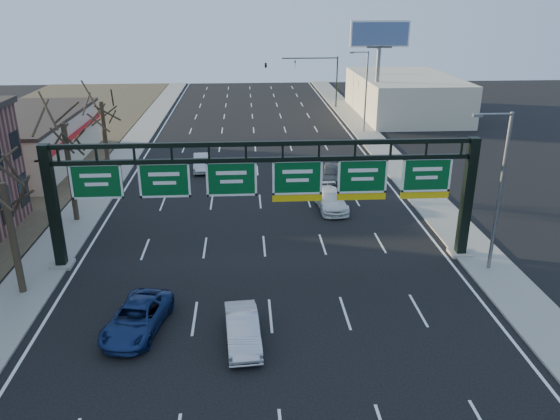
{
  "coord_description": "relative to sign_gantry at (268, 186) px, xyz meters",
  "views": [
    {
      "loc": [
        -1.03,
        -20.83,
        14.42
      ],
      "look_at": [
        0.85,
        7.9,
        3.2
      ],
      "focal_mm": 35.0,
      "sensor_mm": 36.0,
      "label": 1
    }
  ],
  "objects": [
    {
      "name": "tree_far",
      "position": [
        -12.96,
        17.0,
        2.86
      ],
      "size": [
        3.6,
        3.6,
        8.86
      ],
      "color": "black",
      "rests_on": "sidewalk_left"
    },
    {
      "name": "car_silver_distant",
      "position": [
        -5.07,
        18.47,
        -3.94
      ],
      "size": [
        1.68,
        4.27,
        1.39
      ],
      "primitive_type": "imported",
      "rotation": [
        0.0,
        0.0,
        0.05
      ],
      "color": "silver",
      "rests_on": "ground"
    },
    {
      "name": "lane_markings",
      "position": [
        -0.16,
        12.0,
        -4.62
      ],
      "size": [
        21.6,
        120.0,
        0.01
      ],
      "primitive_type": "cube",
      "color": "white",
      "rests_on": "ground"
    },
    {
      "name": "sign_gantry",
      "position": [
        0.0,
        0.0,
        0.0
      ],
      "size": [
        24.6,
        1.2,
        7.2
      ],
      "color": "black",
      "rests_on": "ground"
    },
    {
      "name": "car_blue_suv",
      "position": [
        -6.36,
        -6.86,
        -3.96
      ],
      "size": [
        3.14,
        5.13,
        1.33
      ],
      "primitive_type": "imported",
      "rotation": [
        0.0,
        0.0,
        -0.21
      ],
      "color": "navy",
      "rests_on": "ground"
    },
    {
      "name": "billboard_right",
      "position": [
        14.84,
        36.98,
        4.43
      ],
      "size": [
        7.0,
        0.5,
        12.0
      ],
      "color": "slate",
      "rests_on": "ground"
    },
    {
      "name": "car_silver_sedan",
      "position": [
        -1.5,
        -8.14,
        -3.95
      ],
      "size": [
        1.74,
        4.22,
        1.36
      ],
      "primitive_type": "imported",
      "rotation": [
        0.0,
        0.0,
        0.07
      ],
      "color": "#BBBAC0",
      "rests_on": "ground"
    },
    {
      "name": "streetlight_near",
      "position": [
        12.31,
        -2.0,
        0.45
      ],
      "size": [
        2.15,
        0.22,
        9.0
      ],
      "color": "slate",
      "rests_on": "sidewalk_right"
    },
    {
      "name": "cream_strip",
      "position": [
        -21.64,
        21.0,
        -2.27
      ],
      "size": [
        10.9,
        18.4,
        4.7
      ],
      "color": "beige",
      "rests_on": "ground"
    },
    {
      "name": "streetlight_far",
      "position": [
        12.31,
        32.0,
        0.45
      ],
      "size": [
        2.15,
        0.22,
        9.0
      ],
      "color": "slate",
      "rests_on": "sidewalk_right"
    },
    {
      "name": "sidewalk_left",
      "position": [
        -12.96,
        12.0,
        -4.57
      ],
      "size": [
        3.0,
        120.0,
        0.12
      ],
      "primitive_type": "cube",
      "color": "gray",
      "rests_on": "ground"
    },
    {
      "name": "car_grey_far",
      "position": [
        5.96,
        14.31,
        -3.88
      ],
      "size": [
        2.44,
        4.62,
        1.5
      ],
      "primitive_type": "imported",
      "rotation": [
        0.0,
        0.0,
        -0.16
      ],
      "color": "#434649",
      "rests_on": "ground"
    },
    {
      "name": "tree_mid",
      "position": [
        -12.96,
        7.0,
        3.23
      ],
      "size": [
        3.6,
        3.6,
        9.24
      ],
      "color": "black",
      "rests_on": "sidewalk_left"
    },
    {
      "name": "traffic_signal_mast",
      "position": [
        5.53,
        47.0,
        0.87
      ],
      "size": [
        10.16,
        0.54,
        7.0
      ],
      "color": "black",
      "rests_on": "ground"
    },
    {
      "name": "sidewalk_right",
      "position": [
        12.64,
        12.0,
        -4.57
      ],
      "size": [
        3.0,
        120.0,
        0.12
      ],
      "primitive_type": "cube",
      "color": "gray",
      "rests_on": "ground"
    },
    {
      "name": "car_white_wagon",
      "position": [
        4.94,
        8.14,
        -3.94
      ],
      "size": [
        2.24,
        4.88,
        1.38
      ],
      "primitive_type": "imported",
      "rotation": [
        0.0,
        0.0,
        0.06
      ],
      "color": "white",
      "rests_on": "ground"
    },
    {
      "name": "ground",
      "position": [
        -0.16,
        -8.0,
        -4.63
      ],
      "size": [
        160.0,
        160.0,
        0.0
      ],
      "primitive_type": "plane",
      "color": "black",
      "rests_on": "ground"
    },
    {
      "name": "building_right_distant",
      "position": [
        19.84,
        42.0,
        -2.13
      ],
      "size": [
        12.0,
        20.0,
        5.0
      ],
      "primitive_type": "cube",
      "color": "beige",
      "rests_on": "ground"
    }
  ]
}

